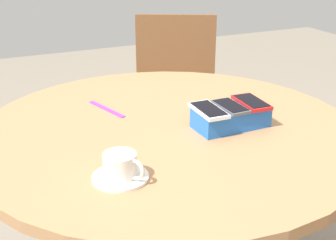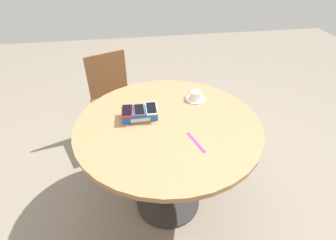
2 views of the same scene
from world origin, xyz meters
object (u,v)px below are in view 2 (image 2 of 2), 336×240
round_table (168,137)px  phone_box (140,114)px  phone_gray (139,110)px  phone_white (151,108)px  phone_red (127,111)px  saucer (195,99)px  lanyard_strap (196,142)px  coffee_cup (195,95)px  chair_near_window (115,100)px

round_table → phone_box: size_ratio=5.19×
phone_gray → phone_white: (0.07, 0.00, 0.00)m
phone_red → saucer: size_ratio=1.03×
round_table → phone_red: size_ratio=8.19×
phone_white → lanyard_strap: 0.36m
phone_white → saucer: bearing=26.3°
phone_box → phone_red: (-0.07, -0.01, 0.04)m
phone_gray → saucer: size_ratio=0.95×
phone_gray → phone_white: bearing=1.6°
phone_red → saucer: 0.50m
phone_red → lanyard_strap: size_ratio=0.75×
round_table → phone_white: 0.21m
phone_gray → lanyard_strap: (0.29, -0.28, -0.06)m
phone_gray → phone_white: size_ratio=0.90×
phone_white → saucer: (0.32, 0.16, -0.06)m
phone_red → coffee_cup: phone_red is taller
phone_white → coffee_cup: size_ratio=1.41×
phone_gray → chair_near_window: bearing=103.9°
lanyard_strap → chair_near_window: chair_near_window is taller
phone_box → phone_white: bearing=-1.6°
phone_red → saucer: bearing=19.1°
phone_red → phone_gray: bearing=1.3°
phone_white → lanyard_strap: size_ratio=0.76×
phone_white → chair_near_window: 0.90m
round_table → lanyard_strap: size_ratio=6.14×
phone_gray → phone_white: 0.07m
phone_box → saucer: bearing=21.6°
phone_red → chair_near_window: chair_near_window is taller
round_table → lanyard_strap: lanyard_strap is taller
phone_white → chair_near_window: size_ratio=0.17×
coffee_cup → lanyard_strap: bearing=-103.4°
phone_white → chair_near_window: chair_near_window is taller
phone_box → lanyard_strap: (0.29, -0.29, -0.03)m
phone_gray → lanyard_strap: phone_gray is taller
saucer → chair_near_window: size_ratio=0.16×
phone_gray → lanyard_strap: size_ratio=0.69×
phone_red → phone_box: bearing=4.5°
round_table → phone_red: phone_red is taller
phone_gray → coffee_cup: bearing=22.5°
chair_near_window → saucer: bearing=-46.1°
phone_box → chair_near_window: size_ratio=0.26×
phone_red → chair_near_window: (-0.12, 0.78, -0.37)m
saucer → coffee_cup: size_ratio=1.34×
round_table → chair_near_window: bearing=112.8°
phone_white → saucer: size_ratio=1.05×
round_table → phone_white: (-0.09, 0.08, 0.18)m
phone_white → phone_red: bearing=-178.6°
round_table → saucer: (0.23, 0.24, 0.12)m
round_table → lanyard_strap: (0.12, -0.21, 0.12)m
phone_gray → saucer: 0.43m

